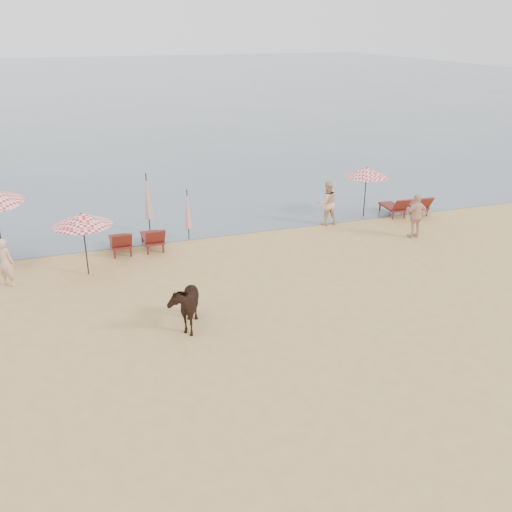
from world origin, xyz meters
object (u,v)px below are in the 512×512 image
at_px(umbrella_open_right, 367,172).
at_px(beachgoer_left, 5,262).
at_px(umbrella_open_left_a, 82,219).
at_px(beachgoer_right_b, 416,216).
at_px(lounger_cluster_right, 406,205).
at_px(umbrella_closed_left, 147,196).
at_px(lounger_cluster_left, 137,240).
at_px(beachgoer_right_a, 327,203).
at_px(umbrella_closed_right, 188,209).
at_px(cow, 184,303).

xyz_separation_m(umbrella_open_right, beachgoer_left, (-14.84, -2.68, -1.24)).
bearing_deg(umbrella_open_left_a, umbrella_open_right, 7.24).
distance_m(umbrella_open_left_a, beachgoer_right_b, 12.96).
xyz_separation_m(lounger_cluster_right, umbrella_closed_left, (-11.47, 1.47, 1.10)).
relative_size(lounger_cluster_left, umbrella_open_right, 0.85).
height_order(umbrella_open_right, beachgoer_right_a, umbrella_open_right).
distance_m(umbrella_closed_right, beachgoer_right_a, 6.12).
bearing_deg(umbrella_closed_right, umbrella_open_left_a, -151.43).
distance_m(lounger_cluster_left, umbrella_open_left_a, 2.96).
height_order(lounger_cluster_left, umbrella_closed_right, umbrella_closed_right).
bearing_deg(lounger_cluster_left, cow, -85.74).
distance_m(cow, beachgoer_left, 6.85).
xyz_separation_m(lounger_cluster_right, beachgoer_right_a, (-4.00, 0.02, 0.51)).
relative_size(umbrella_closed_right, beachgoer_right_a, 1.09).
bearing_deg(beachgoer_left, beachgoer_right_a, -135.06).
relative_size(umbrella_open_left_a, beachgoer_left, 1.36).
distance_m(beachgoer_right_a, beachgoer_right_b, 3.81).
distance_m(umbrella_closed_right, beachgoer_right_b, 9.23).
height_order(lounger_cluster_left, umbrella_open_left_a, umbrella_open_left_a).
height_order(lounger_cluster_left, beachgoer_right_a, beachgoer_right_a).
relative_size(umbrella_open_right, beachgoer_right_a, 1.19).
bearing_deg(lounger_cluster_right, cow, -145.78).
bearing_deg(beachgoer_right_a, lounger_cluster_left, 5.43).
bearing_deg(beachgoer_right_a, umbrella_open_left_a, 13.49).
bearing_deg(umbrella_closed_left, umbrella_open_left_a, -126.75).
height_order(umbrella_closed_right, beachgoer_right_a, umbrella_closed_right).
bearing_deg(beachgoer_right_b, beachgoer_right_a, -46.72).
relative_size(umbrella_open_left_a, umbrella_closed_right, 1.07).
bearing_deg(cow, beachgoer_right_b, 38.54).
xyz_separation_m(umbrella_open_right, cow, (-9.82, -7.34, -1.33)).
xyz_separation_m(umbrella_open_left_a, cow, (2.43, -4.74, -1.29)).
distance_m(lounger_cluster_right, umbrella_closed_left, 11.61).
distance_m(umbrella_closed_left, beachgoer_left, 6.53).
distance_m(beachgoer_left, beachgoer_right_a, 12.98).
relative_size(beachgoer_left, beachgoer_right_b, 0.90).
xyz_separation_m(umbrella_open_left_a, umbrella_open_right, (12.26, 2.60, 0.04)).
xyz_separation_m(cow, beachgoer_right_a, (7.76, 6.94, 0.23)).
xyz_separation_m(umbrella_open_left_a, umbrella_closed_left, (2.73, 3.65, -0.48)).
relative_size(umbrella_open_left_a, cow, 1.29).
relative_size(umbrella_closed_left, beachgoer_right_a, 1.31).
xyz_separation_m(lounger_cluster_left, umbrella_open_left_a, (-1.94, -1.61, 1.55)).
bearing_deg(beachgoer_left, umbrella_closed_right, -126.13).
bearing_deg(cow, umbrella_open_right, 53.20).
distance_m(umbrella_open_left_a, cow, 5.48).
bearing_deg(umbrella_open_right, beachgoer_right_b, -60.27).
distance_m(umbrella_open_right, beachgoer_right_b, 3.36).
height_order(lounger_cluster_right, cow, cow).
height_order(lounger_cluster_right, umbrella_closed_right, umbrella_closed_right).
relative_size(lounger_cluster_left, umbrella_closed_right, 0.93).
bearing_deg(beachgoer_left, umbrella_open_left_a, -143.53).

